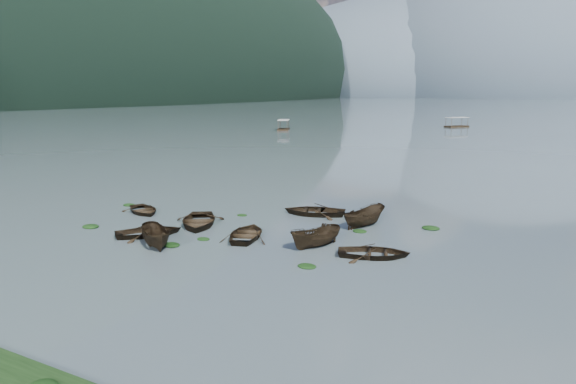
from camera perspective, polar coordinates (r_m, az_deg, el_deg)
The scene contains 22 objects.
ground_plane at distance 29.41m, azimuth -11.22°, elevation -7.86°, with size 2400.00×2400.00×0.00m, color #516066.
haze_mtn_a at distance 962.37m, azimuth 11.60°, elevation 10.43°, with size 520.00×520.00×280.00m, color #475666.
haze_mtn_b at distance 924.67m, azimuth 23.72°, elevation 9.70°, with size 520.00×520.00×340.00m, color #475666.
rowboat_0 at distance 37.37m, azimuth -9.92°, elevation -3.69°, with size 3.60×5.04×1.04m, color black.
rowboat_1 at distance 35.57m, azimuth -15.19°, elevation -4.68°, with size 3.08×4.32×0.89m, color black.
rowboat_2 at distance 33.02m, azimuth -14.39°, elevation -5.87°, with size 1.50×4.00×1.54m, color black.
rowboat_3 at distance 34.00m, azimuth -4.55°, elevation -5.05°, with size 3.09×4.32×0.90m, color black.
rowboat_4 at distance 30.48m, azimuth 9.53°, elevation -7.10°, with size 2.98×4.17×0.86m, color black.
rowboat_5 at distance 31.94m, azimuth 3.12°, elevation -6.10°, with size 1.46×3.87×1.49m, color black.
rowboat_6 at distance 42.18m, azimuth -15.77°, elevation -2.23°, with size 2.83×3.97×0.82m, color black.
rowboat_7 at distance 40.08m, azimuth 2.94°, elevation -2.51°, with size 3.41×4.78×0.99m, color black.
rowboat_8 at distance 37.11m, azimuth 8.43°, elevation -3.74°, with size 1.54×4.10×1.58m, color black.
weed_clump_0 at distance 38.87m, azimuth -21.08°, elevation -3.70°, with size 1.24×1.01×0.27m, color black.
weed_clump_1 at distance 33.85m, azimuth -9.38°, elevation -5.24°, with size 0.88×0.70×0.19m, color black.
weed_clump_2 at distance 32.89m, azimuth -12.87°, elevation -5.86°, with size 1.17×0.94×0.25m, color black.
weed_clump_3 at distance 35.52m, azimuth 7.98°, elevation -4.41°, with size 0.99×0.83×0.22m, color black.
weed_clump_4 at distance 28.39m, azimuth 2.12°, elevation -8.34°, with size 1.08×0.85×0.22m, color black.
weed_clump_5 at distance 45.14m, azimuth -17.24°, elevation -1.45°, with size 1.08×0.87×0.23m, color black.
weed_clump_6 at distance 39.85m, azimuth -5.14°, elevation -2.62°, with size 0.82×0.68×0.17m, color black.
weed_clump_7 at distance 37.25m, azimuth 15.58°, elevation -3.98°, with size 1.25×1.00×0.27m, color black.
pontoon_left at distance 125.76m, azimuth -0.49°, elevation 6.88°, with size 2.65×6.35×2.44m, color black, non-canonical shape.
pontoon_centre at distance 143.47m, azimuth 18.22°, elevation 6.86°, with size 2.69×6.46×2.48m, color black, non-canonical shape.
Camera 1 is at (17.87, -21.34, 9.50)m, focal length 32.00 mm.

